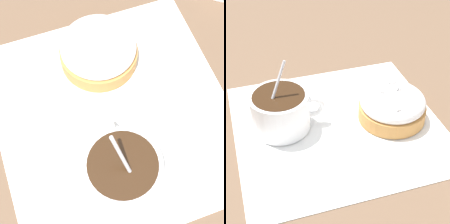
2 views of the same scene
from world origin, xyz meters
The scene contains 4 objects.
ground_plane centered at (0.00, 0.00, 0.00)m, with size 3.00×3.00×0.00m, color brown.
paper_napkin centered at (0.00, 0.00, 0.00)m, with size 0.33×0.32×0.00m.
coffee_cup centered at (0.08, -0.01, 0.03)m, with size 0.11×0.09×0.11m.
frosted_pastry centered at (-0.08, 0.00, 0.03)m, with size 0.10×0.10×0.06m.
Camera 2 is at (0.09, 0.42, 0.37)m, focal length 60.00 mm.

